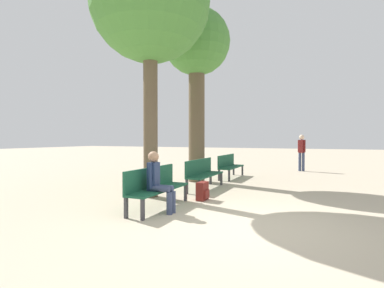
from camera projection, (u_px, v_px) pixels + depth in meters
ground_plane at (245, 227)px, 4.92m from camera, size 80.00×80.00×0.00m
bench_row_0 at (155, 185)px, 6.23m from camera, size 0.45×1.88×0.85m
bench_row_1 at (203, 172)px, 8.64m from camera, size 0.45×1.88×0.85m
bench_row_2 at (229, 165)px, 11.05m from camera, size 0.45×1.88×0.85m
tree_row_0 at (150, 4)px, 7.39m from camera, size 2.98×2.98×6.33m
tree_row_1 at (197, 49)px, 10.07m from camera, size 2.25×2.25×5.84m
person_seated at (158, 180)px, 5.89m from camera, size 0.56×0.32×1.20m
backpack at (203, 191)px, 7.06m from camera, size 0.23×0.36×0.43m
pedestrian_near at (302, 150)px, 13.31m from camera, size 0.33×0.28×1.62m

